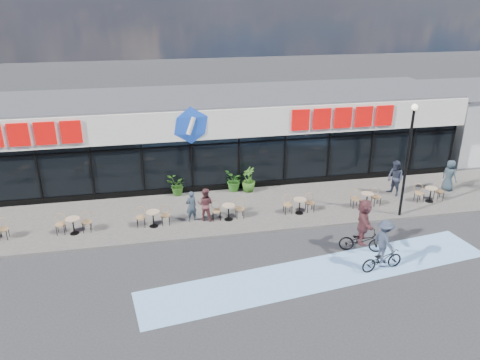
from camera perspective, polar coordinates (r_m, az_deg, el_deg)
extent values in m
plane|color=#28282B|center=(18.79, -3.48, -10.09)|extent=(120.00, 120.00, 0.00)
cube|color=#635F58|center=(22.68, -5.08, -4.00)|extent=(44.00, 5.00, 0.10)
cube|color=#7EB2EE|center=(18.44, 9.85, -11.09)|extent=(14.17, 4.13, 0.01)
cube|color=black|center=(27.22, -6.51, 3.77)|extent=(30.00, 6.00, 3.00)
cube|color=silver|center=(26.46, -6.69, 8.30)|extent=(30.60, 6.30, 1.50)
cube|color=#47474C|center=(26.43, -6.80, 10.06)|extent=(30.60, 6.30, 0.10)
cube|color=#0D3398|center=(23.86, -6.00, 5.06)|extent=(30.60, 0.08, 0.18)
cube|color=black|center=(23.99, -5.96, 4.15)|extent=(30.00, 0.06, 0.08)
cube|color=black|center=(24.86, -5.74, -1.22)|extent=(30.00, 0.10, 0.40)
cube|color=#BB0807|center=(24.08, -25.37, 5.04)|extent=(5.63, 0.18, 1.10)
cube|color=#BB0807|center=(25.38, 12.42, 7.46)|extent=(5.63, 0.18, 1.10)
ellipsoid|color=#1743BB|center=(23.41, -6.01, 6.63)|extent=(1.90, 0.24, 1.90)
cylinder|color=black|center=(24.90, -23.28, 0.27)|extent=(0.10, 0.10, 3.00)
cylinder|color=black|center=(24.47, -17.58, 0.71)|extent=(0.10, 0.10, 3.00)
cylinder|color=black|center=(24.29, -11.73, 1.15)|extent=(0.10, 0.10, 3.00)
cylinder|color=black|center=(24.37, -5.86, 1.58)|extent=(0.10, 0.10, 3.00)
cylinder|color=black|center=(24.70, -0.08, 1.99)|extent=(0.10, 0.10, 3.00)
cylinder|color=black|center=(25.28, 5.49, 2.36)|extent=(0.10, 0.10, 3.00)
cylinder|color=black|center=(26.08, 10.77, 2.69)|extent=(0.10, 0.10, 3.00)
cylinder|color=black|center=(27.09, 15.70, 2.98)|extent=(0.10, 0.10, 3.00)
cylinder|color=black|center=(28.29, 20.24, 3.23)|extent=(0.10, 0.10, 3.00)
cylinder|color=black|center=(29.65, 24.40, 3.44)|extent=(0.10, 0.10, 3.00)
cylinder|color=black|center=(22.57, 19.62, 1.79)|extent=(0.12, 0.12, 5.11)
sphere|color=#FFF2CC|center=(21.85, 20.51, 8.32)|extent=(0.28, 0.28, 0.28)
cylinder|color=tan|center=(21.57, -19.75, -4.48)|extent=(0.60, 0.60, 0.04)
cylinder|color=black|center=(21.72, -19.64, -5.31)|extent=(0.06, 0.06, 0.70)
cylinder|color=black|center=(21.88, -19.52, -6.14)|extent=(0.40, 0.40, 0.02)
cylinder|color=tan|center=(21.27, -10.59, -3.86)|extent=(0.60, 0.60, 0.04)
cylinder|color=black|center=(21.43, -10.52, -4.70)|extent=(0.06, 0.06, 0.70)
cylinder|color=black|center=(21.59, -10.46, -5.55)|extent=(0.40, 0.40, 0.02)
cylinder|color=tan|center=(21.53, -1.41, -3.14)|extent=(0.60, 0.60, 0.04)
cylinder|color=black|center=(21.68, -1.41, -3.97)|extent=(0.06, 0.06, 0.70)
cylinder|color=black|center=(21.84, -1.40, -4.82)|extent=(0.40, 0.40, 0.02)
cylinder|color=tan|center=(22.31, 7.32, -2.38)|extent=(0.60, 0.60, 0.04)
cylinder|color=black|center=(22.46, 7.27, -3.19)|extent=(0.06, 0.06, 0.70)
cylinder|color=black|center=(22.61, 7.23, -4.01)|extent=(0.40, 0.40, 0.02)
cylinder|color=tan|center=(23.57, 15.27, -1.63)|extent=(0.60, 0.60, 0.04)
cylinder|color=black|center=(23.71, 15.19, -2.41)|extent=(0.06, 0.06, 0.70)
cylinder|color=black|center=(23.86, 15.10, -3.19)|extent=(0.40, 0.40, 0.02)
cylinder|color=tan|center=(25.25, 22.30, -0.95)|extent=(0.60, 0.60, 0.04)
cylinder|color=black|center=(25.38, 22.18, -1.68)|extent=(0.06, 0.06, 0.70)
cylinder|color=black|center=(25.51, 22.07, -2.42)|extent=(0.40, 0.40, 0.02)
imported|color=#254E16|center=(24.39, -7.74, -0.72)|extent=(1.09, 0.99, 1.04)
imported|color=#2A5518|center=(24.60, 1.06, 0.06)|extent=(0.89, 0.89, 1.33)
imported|color=#255819|center=(24.65, -0.73, -0.10)|extent=(1.09, 1.20, 1.16)
imported|color=#2B3643|center=(21.53, -5.97, -3.20)|extent=(0.63, 0.52, 1.48)
imported|color=brown|center=(21.55, -4.25, -2.97)|extent=(0.94, 0.86, 1.58)
imported|color=#272C3D|center=(25.34, 18.40, 0.20)|extent=(0.94, 1.07, 1.86)
imported|color=#29373F|center=(27.04, 24.16, 0.53)|extent=(0.79, 0.96, 1.68)
imported|color=black|center=(18.93, 16.92, -9.24)|extent=(1.81, 0.86, 0.91)
imported|color=#2D3547|center=(18.52, 17.20, -7.04)|extent=(0.77, 1.16, 1.67)
imported|color=black|center=(19.95, 14.60, -7.18)|extent=(1.93, 1.20, 0.96)
imported|color=brown|center=(19.53, 14.85, -4.84)|extent=(1.10, 1.83, 1.88)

